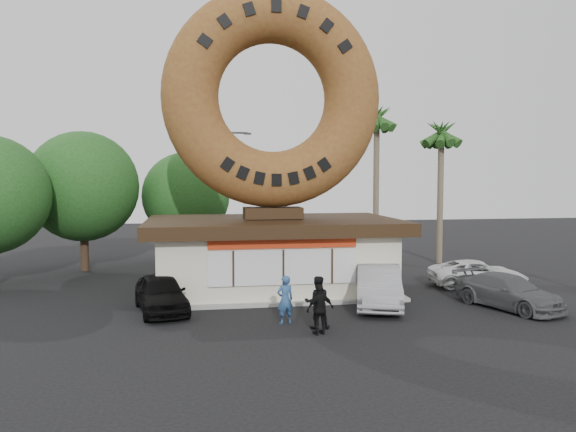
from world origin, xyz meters
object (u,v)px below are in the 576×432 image
(person_center, at_px, (317,302))
(person_right, at_px, (320,309))
(car_silver, at_px, (379,286))
(car_white, at_px, (478,274))
(car_grey, at_px, (509,292))
(car_black, at_px, (161,293))
(giant_donut, at_px, (272,98))
(street_lamp, at_px, (221,188))
(person_left, at_px, (285,300))
(donut_shop, at_px, (273,252))

(person_center, distance_m, person_right, 0.76)
(car_silver, xyz_separation_m, car_white, (5.89, 3.05, -0.18))
(person_center, bearing_deg, car_grey, -163.17)
(car_black, height_order, car_white, car_black)
(giant_donut, bearing_deg, person_right, -85.70)
(person_center, height_order, person_right, person_center)
(person_center, xyz_separation_m, person_right, (-0.07, -0.76, -0.06))
(car_black, height_order, car_silver, car_silver)
(car_silver, xyz_separation_m, car_grey, (4.92, -1.20, -0.14))
(street_lamp, bearing_deg, person_center, -81.50)
(person_right, xyz_separation_m, car_grey, (8.13, 2.38, -0.18))
(person_right, bearing_deg, person_left, -75.70)
(person_right, distance_m, car_black, 6.68)
(giant_donut, bearing_deg, street_lamp, 100.51)
(person_right, relative_size, car_grey, 0.37)
(car_grey, bearing_deg, car_silver, 146.23)
(donut_shop, distance_m, giant_donut, 6.92)
(person_left, xyz_separation_m, car_black, (-4.42, 2.47, -0.14))
(street_lamp, distance_m, car_black, 14.17)
(person_left, relative_size, person_right, 1.02)
(car_white, bearing_deg, donut_shop, 94.27)
(giant_donut, relative_size, person_left, 5.70)
(car_black, bearing_deg, person_left, -41.02)
(person_center, relative_size, car_white, 0.40)
(person_left, height_order, car_black, person_left)
(car_silver, bearing_deg, car_grey, 2.98)
(person_center, bearing_deg, giant_donut, -79.18)
(car_black, height_order, car_grey, car_black)
(giant_donut, bearing_deg, car_white, -4.27)
(giant_donut, distance_m, car_black, 9.88)
(donut_shop, bearing_deg, car_grey, -29.72)
(car_black, bearing_deg, giant_donut, 23.20)
(person_center, relative_size, car_silver, 0.37)
(street_lamp, height_order, car_silver, street_lamp)
(person_center, height_order, car_grey, person_center)
(giant_donut, height_order, car_grey, giant_donut)
(person_right, bearing_deg, car_silver, -148.37)
(car_black, xyz_separation_m, car_silver, (8.54, -0.42, 0.08))
(donut_shop, bearing_deg, car_white, -4.18)
(street_lamp, bearing_deg, donut_shop, -79.50)
(person_right, bearing_deg, giant_donut, -102.25)
(person_right, relative_size, car_white, 0.37)
(giant_donut, distance_m, car_white, 12.60)
(person_left, distance_m, car_white, 11.24)
(giant_donut, xyz_separation_m, person_center, (0.63, -6.60, -7.79))
(giant_donut, xyz_separation_m, person_right, (0.55, -7.36, -7.85))
(donut_shop, xyz_separation_m, car_silver, (3.76, -3.76, -0.96))
(person_right, relative_size, car_silver, 0.34)
(donut_shop, distance_m, car_white, 9.75)
(donut_shop, height_order, car_grey, donut_shop)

